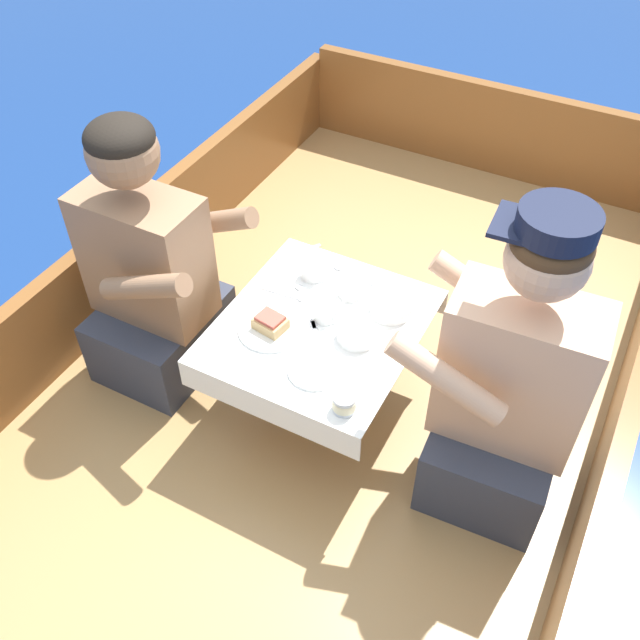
# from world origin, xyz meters

# --- Properties ---
(ground_plane) EXTENTS (60.00, 60.00, 0.00)m
(ground_plane) POSITION_xyz_m (0.00, 0.00, 0.00)
(ground_plane) COLOR navy
(boat_deck) EXTENTS (1.92, 3.61, 0.36)m
(boat_deck) POSITION_xyz_m (0.00, 0.00, 0.18)
(boat_deck) COLOR #A87F4C
(boat_deck) RESTS_ON ground_plane
(gunwale_port) EXTENTS (0.06, 3.61, 0.38)m
(gunwale_port) POSITION_xyz_m (-0.93, 0.00, 0.55)
(gunwale_port) COLOR brown
(gunwale_port) RESTS_ON boat_deck
(gunwale_starboard) EXTENTS (0.06, 3.61, 0.38)m
(gunwale_starboard) POSITION_xyz_m (0.93, 0.00, 0.55)
(gunwale_starboard) COLOR brown
(gunwale_starboard) RESTS_ON boat_deck
(bow_coaming) EXTENTS (1.80, 0.06, 0.44)m
(bow_coaming) POSITION_xyz_m (0.00, 1.77, 0.58)
(bow_coaming) COLOR brown
(bow_coaming) RESTS_ON boat_deck
(cockpit_table) EXTENTS (0.60, 0.67, 0.40)m
(cockpit_table) POSITION_xyz_m (0.00, 0.05, 0.71)
(cockpit_table) COLOR #B2B2B7
(cockpit_table) RESTS_ON boat_deck
(person_port) EXTENTS (0.52, 0.44, 0.98)m
(person_port) POSITION_xyz_m (-0.60, -0.02, 0.76)
(person_port) COLOR #333847
(person_port) RESTS_ON boat_deck
(person_starboard) EXTENTS (0.54, 0.46, 1.03)m
(person_starboard) POSITION_xyz_m (0.60, 0.04, 0.78)
(person_starboard) COLOR #333847
(person_starboard) RESTS_ON boat_deck
(plate_sandwich) EXTENTS (0.20, 0.20, 0.01)m
(plate_sandwich) POSITION_xyz_m (-0.12, -0.05, 0.76)
(plate_sandwich) COLOR white
(plate_sandwich) RESTS_ON cockpit_table
(plate_bread) EXTENTS (0.16, 0.16, 0.01)m
(plate_bread) POSITION_xyz_m (0.08, -0.13, 0.76)
(plate_bread) COLOR white
(plate_bread) RESTS_ON cockpit_table
(sandwich) EXTENTS (0.11, 0.09, 0.05)m
(sandwich) POSITION_xyz_m (-0.12, -0.05, 0.79)
(sandwich) COLOR tan
(sandwich) RESTS_ON plate_sandwich
(bowl_port_near) EXTENTS (0.12, 0.12, 0.04)m
(bowl_port_near) POSITION_xyz_m (0.13, 0.04, 0.78)
(bowl_port_near) COLOR white
(bowl_port_near) RESTS_ON cockpit_table
(bowl_starboard_near) EXTENTS (0.13, 0.13, 0.04)m
(bowl_starboard_near) POSITION_xyz_m (0.17, 0.20, 0.78)
(bowl_starboard_near) COLOR white
(bowl_starboard_near) RESTS_ON cockpit_table
(coffee_cup_port) EXTENTS (0.10, 0.08, 0.06)m
(coffee_cup_port) POSITION_xyz_m (-0.13, 0.24, 0.79)
(coffee_cup_port) COLOR white
(coffee_cup_port) RESTS_ON cockpit_table
(coffee_cup_starboard) EXTENTS (0.10, 0.07, 0.05)m
(coffee_cup_starboard) POSITION_xyz_m (0.02, 0.21, 0.78)
(coffee_cup_starboard) COLOR white
(coffee_cup_starboard) RESTS_ON cockpit_table
(coffee_cup_center) EXTENTS (0.09, 0.06, 0.05)m
(coffee_cup_center) POSITION_xyz_m (0.00, 0.07, 0.78)
(coffee_cup_center) COLOR white
(coffee_cup_center) RESTS_ON cockpit_table
(tin_can) EXTENTS (0.07, 0.07, 0.05)m
(tin_can) POSITION_xyz_m (0.22, -0.22, 0.78)
(tin_can) COLOR silver
(tin_can) RESTS_ON cockpit_table
(utensil_spoon_starboard) EXTENTS (0.17, 0.03, 0.01)m
(utensil_spoon_starboard) POSITION_xyz_m (-0.14, 0.12, 0.76)
(utensil_spoon_starboard) COLOR silver
(utensil_spoon_starboard) RESTS_ON cockpit_table
(utensil_fork_starboard) EXTENTS (0.12, 0.14, 0.00)m
(utensil_fork_starboard) POSITION_xyz_m (0.02, -0.01, 0.76)
(utensil_fork_starboard) COLOR silver
(utensil_fork_starboard) RESTS_ON cockpit_table
(utensil_knife_port) EXTENTS (0.11, 0.14, 0.00)m
(utensil_knife_port) POSITION_xyz_m (-0.23, 0.33, 0.76)
(utensil_knife_port) COLOR silver
(utensil_knife_port) RESTS_ON cockpit_table
(utensil_spoon_center) EXTENTS (0.12, 0.14, 0.01)m
(utensil_spoon_center) POSITION_xyz_m (-0.11, 0.13, 0.76)
(utensil_spoon_center) COLOR silver
(utensil_spoon_center) RESTS_ON cockpit_table
(utensil_spoon_port) EXTENTS (0.17, 0.04, 0.01)m
(utensil_spoon_port) POSITION_xyz_m (-0.03, 0.31, 0.76)
(utensil_spoon_port) COLOR silver
(utensil_spoon_port) RESTS_ON cockpit_table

